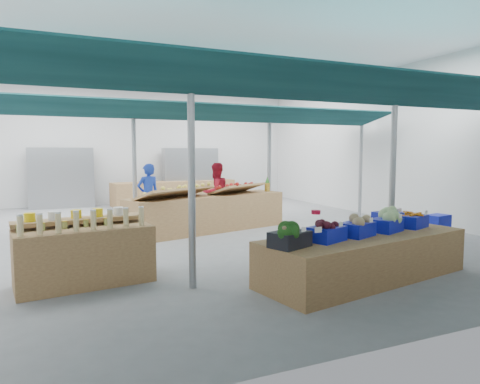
# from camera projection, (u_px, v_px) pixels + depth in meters

# --- Properties ---
(floor) EXTENTS (13.00, 13.00, 0.00)m
(floor) POSITION_uv_depth(u_px,v_px,m) (183.00, 233.00, 9.95)
(floor) COLOR slate
(floor) RESTS_ON ground
(hall) EXTENTS (13.00, 13.00, 13.00)m
(hall) POSITION_uv_depth(u_px,v_px,m) (167.00, 122.00, 11.03)
(hall) COLOR silver
(hall) RESTS_ON ground
(pole_grid) EXTENTS (10.00, 4.60, 3.00)m
(pole_grid) POSITION_uv_depth(u_px,v_px,m) (243.00, 155.00, 8.49)
(pole_grid) COLOR gray
(pole_grid) RESTS_ON floor
(awnings) EXTENTS (9.50, 7.08, 0.30)m
(awnings) POSITION_uv_depth(u_px,v_px,m) (243.00, 106.00, 8.40)
(awnings) COLOR #0B2B30
(awnings) RESTS_ON pole_grid
(back_shelving_left) EXTENTS (2.00, 0.50, 2.00)m
(back_shelving_left) POSITION_uv_depth(u_px,v_px,m) (62.00, 178.00, 14.36)
(back_shelving_left) COLOR #B23F33
(back_shelving_left) RESTS_ON floor
(back_shelving_right) EXTENTS (2.00, 0.50, 2.00)m
(back_shelving_right) POSITION_uv_depth(u_px,v_px,m) (190.00, 175.00, 16.14)
(back_shelving_right) COLOR #B23F33
(back_shelving_right) RESTS_ON floor
(bottle_shelf) EXTENTS (1.91, 1.31, 1.09)m
(bottle_shelf) POSITION_uv_depth(u_px,v_px,m) (84.00, 253.00, 6.07)
(bottle_shelf) COLOR brown
(bottle_shelf) RESTS_ON floor
(veg_counter) EXTENTS (3.53, 1.73, 0.66)m
(veg_counter) POSITION_uv_depth(u_px,v_px,m) (365.00, 257.00, 6.30)
(veg_counter) COLOR brown
(veg_counter) RESTS_ON floor
(fruit_counter) EXTENTS (4.08, 1.94, 0.85)m
(fruit_counter) POSITION_uv_depth(u_px,v_px,m) (208.00, 213.00, 10.17)
(fruit_counter) COLOR brown
(fruit_counter) RESTS_ON floor
(far_counter) EXTENTS (4.64, 1.56, 0.82)m
(far_counter) POSITION_uv_depth(u_px,v_px,m) (175.00, 192.00, 15.65)
(far_counter) COLOR brown
(far_counter) RESTS_ON floor
(crate_stack) EXTENTS (0.53, 0.41, 0.57)m
(crate_stack) POSITION_uv_depth(u_px,v_px,m) (437.00, 228.00, 8.91)
(crate_stack) COLOR #0F18A6
(crate_stack) RESTS_ON floor
(vendor_left) EXTENTS (0.66, 0.52, 1.59)m
(vendor_left) POSITION_uv_depth(u_px,v_px,m) (148.00, 195.00, 10.66)
(vendor_left) COLOR #1B38B0
(vendor_left) RESTS_ON floor
(vendor_right) EXTENTS (0.90, 0.78, 1.59)m
(vendor_right) POSITION_uv_depth(u_px,v_px,m) (216.00, 193.00, 11.38)
(vendor_right) COLOR maroon
(vendor_right) RESTS_ON floor
(crate_broccoli) EXTENTS (0.59, 0.51, 0.35)m
(crate_broccoli) POSITION_uv_depth(u_px,v_px,m) (290.00, 235.00, 5.44)
(crate_broccoli) COLOR black
(crate_broccoli) RESTS_ON veg_counter
(crate_beets) EXTENTS (0.59, 0.51, 0.29)m
(crate_beets) POSITION_uv_depth(u_px,v_px,m) (327.00, 231.00, 5.81)
(crate_beets) COLOR #0F18A6
(crate_beets) RESTS_ON veg_counter
(crate_celeriac) EXTENTS (0.59, 0.51, 0.31)m
(crate_celeriac) POSITION_uv_depth(u_px,v_px,m) (357.00, 226.00, 6.15)
(crate_celeriac) COLOR #0F18A6
(crate_celeriac) RESTS_ON veg_counter
(crate_cabbage) EXTENTS (0.59, 0.51, 0.35)m
(crate_cabbage) POSITION_uv_depth(u_px,v_px,m) (386.00, 221.00, 6.51)
(crate_cabbage) COLOR #0F18A6
(crate_cabbage) RESTS_ON veg_counter
(crate_carrots) EXTENTS (0.59, 0.51, 0.29)m
(crate_carrots) POSITION_uv_depth(u_px,v_px,m) (412.00, 220.00, 6.88)
(crate_carrots) COLOR #0F18A6
(crate_carrots) RESTS_ON veg_counter
(sparrow) EXTENTS (0.12, 0.09, 0.11)m
(sparrow) POSITION_uv_depth(u_px,v_px,m) (287.00, 230.00, 5.25)
(sparrow) COLOR brown
(sparrow) RESTS_ON crate_broccoli
(pole_ribbon) EXTENTS (0.12, 0.12, 0.28)m
(pole_ribbon) POSITION_uv_depth(u_px,v_px,m) (316.00, 214.00, 5.47)
(pole_ribbon) COLOR red
(pole_ribbon) RESTS_ON pole_grid
(apple_heap_yellow) EXTENTS (2.00, 1.55, 0.27)m
(apple_heap_yellow) POSITION_uv_depth(u_px,v_px,m) (175.00, 191.00, 9.45)
(apple_heap_yellow) COLOR #997247
(apple_heap_yellow) RESTS_ON fruit_counter
(apple_heap_red) EXTENTS (1.65, 1.35, 0.27)m
(apple_heap_red) POSITION_uv_depth(u_px,v_px,m) (237.00, 187.00, 10.54)
(apple_heap_red) COLOR #997247
(apple_heap_red) RESTS_ON fruit_counter
(pineapple) EXTENTS (0.14, 0.14, 0.39)m
(pineapple) POSITION_uv_depth(u_px,v_px,m) (267.00, 184.00, 11.15)
(pineapple) COLOR #8C6019
(pineapple) RESTS_ON fruit_counter
(crate_extra) EXTENTS (0.50, 0.40, 0.32)m
(crate_extra) POSITION_uv_depth(u_px,v_px,m) (390.00, 215.00, 7.23)
(crate_extra) COLOR #0F18A6
(crate_extra) RESTS_ON veg_counter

